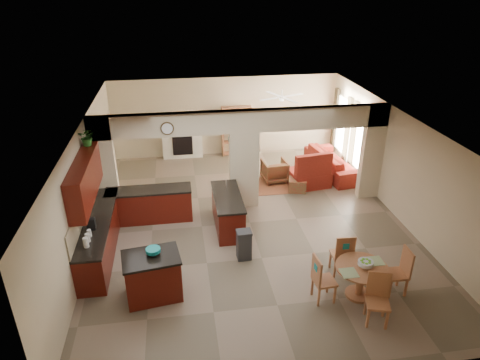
{
  "coord_description": "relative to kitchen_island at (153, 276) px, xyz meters",
  "views": [
    {
      "loc": [
        -1.75,
        -9.61,
        5.96
      ],
      "look_at": [
        -0.22,
        0.3,
        1.13
      ],
      "focal_mm": 32.0,
      "sensor_mm": 36.0,
      "label": 1
    }
  ],
  "objects": [
    {
      "name": "floor",
      "position": [
        2.43,
        2.52,
        -0.49
      ],
      "size": [
        10.0,
        10.0,
        0.0
      ],
      "primitive_type": "plane",
      "color": "#776552",
      "rests_on": "ground"
    },
    {
      "name": "ceiling",
      "position": [
        2.43,
        2.52,
        2.31
      ],
      "size": [
        10.0,
        10.0,
        0.0
      ],
      "primitive_type": "plane",
      "rotation": [
        3.14,
        0.0,
        0.0
      ],
      "color": "white",
      "rests_on": "wall_back"
    },
    {
      "name": "wall_back",
      "position": [
        2.43,
        7.52,
        0.91
      ],
      "size": [
        8.0,
        0.0,
        8.0
      ],
      "primitive_type": "plane",
      "rotation": [
        1.57,
        0.0,
        0.0
      ],
      "color": "#C2B18E",
      "rests_on": "floor"
    },
    {
      "name": "wall_front",
      "position": [
        2.43,
        -2.48,
        0.91
      ],
      "size": [
        8.0,
        0.0,
        8.0
      ],
      "primitive_type": "plane",
      "rotation": [
        -1.57,
        0.0,
        0.0
      ],
      "color": "#C2B18E",
      "rests_on": "floor"
    },
    {
      "name": "wall_left",
      "position": [
        -1.57,
        2.52,
        0.91
      ],
      "size": [
        0.0,
        10.0,
        10.0
      ],
      "primitive_type": "plane",
      "rotation": [
        1.57,
        0.0,
        1.57
      ],
      "color": "#C2B18E",
      "rests_on": "floor"
    },
    {
      "name": "wall_right",
      "position": [
        6.43,
        2.52,
        0.91
      ],
      "size": [
        0.0,
        10.0,
        10.0
      ],
      "primitive_type": "plane",
      "rotation": [
        1.57,
        0.0,
        -1.57
      ],
      "color": "#C2B18E",
      "rests_on": "floor"
    },
    {
      "name": "partition_left_pier",
      "position": [
        -1.27,
        3.52,
        0.91
      ],
      "size": [
        0.6,
        0.25,
        2.8
      ],
      "primitive_type": "cube",
      "color": "#C2B18E",
      "rests_on": "floor"
    },
    {
      "name": "partition_center_pier",
      "position": [
        2.43,
        3.52,
        0.61
      ],
      "size": [
        0.8,
        0.25,
        2.2
      ],
      "primitive_type": "cube",
      "color": "#C2B18E",
      "rests_on": "floor"
    },
    {
      "name": "partition_right_pier",
      "position": [
        6.13,
        3.52,
        0.91
      ],
      "size": [
        0.6,
        0.25,
        2.8
      ],
      "primitive_type": "cube",
      "color": "#C2B18E",
      "rests_on": "floor"
    },
    {
      "name": "partition_header",
      "position": [
        2.43,
        3.52,
        2.01
      ],
      "size": [
        8.0,
        0.25,
        0.6
      ],
      "primitive_type": "cube",
      "color": "#C2B18E",
      "rests_on": "partition_center_pier"
    },
    {
      "name": "kitchen_counter",
      "position": [
        -0.83,
        2.27,
        -0.02
      ],
      "size": [
        2.52,
        3.29,
        1.48
      ],
      "color": "#401107",
      "rests_on": "floor"
    },
    {
      "name": "upper_cabinets",
      "position": [
        -1.39,
        1.72,
        1.43
      ],
      "size": [
        0.35,
        2.4,
        0.9
      ],
      "primitive_type": "cube",
      "color": "#401107",
      "rests_on": "wall_left"
    },
    {
      "name": "peninsula",
      "position": [
        1.83,
        2.41,
        -0.03
      ],
      "size": [
        0.7,
        1.85,
        0.91
      ],
      "color": "#401107",
      "rests_on": "floor"
    },
    {
      "name": "wall_clock",
      "position": [
        0.43,
        3.37,
        1.96
      ],
      "size": [
        0.34,
        0.03,
        0.34
      ],
      "primitive_type": "cylinder",
      "rotation": [
        1.57,
        0.0,
        0.0
      ],
      "color": "#4F381A",
      "rests_on": "partition_header"
    },
    {
      "name": "rug",
      "position": [
        3.63,
        4.62,
        -0.48
      ],
      "size": [
        1.6,
        1.3,
        0.01
      ],
      "primitive_type": "cube",
      "color": "brown",
      "rests_on": "floor"
    },
    {
      "name": "fireplace",
      "position": [
        0.83,
        7.35,
        0.13
      ],
      "size": [
        1.6,
        0.35,
        1.2
      ],
      "color": "silver",
      "rests_on": "floor"
    },
    {
      "name": "shelving_unit",
      "position": [
        2.78,
        7.34,
        0.41
      ],
      "size": [
        1.0,
        0.32,
        1.8
      ],
      "primitive_type": "cube",
      "color": "brown",
      "rests_on": "floor"
    },
    {
      "name": "window_a",
      "position": [
        6.4,
        4.82,
        0.71
      ],
      "size": [
        0.02,
        0.9,
        1.9
      ],
      "primitive_type": "cube",
      "color": "white",
      "rests_on": "wall_right"
    },
    {
      "name": "window_b",
      "position": [
        6.4,
        6.52,
        0.71
      ],
      "size": [
        0.02,
        0.9,
        1.9
      ],
      "primitive_type": "cube",
      "color": "white",
      "rests_on": "wall_right"
    },
    {
      "name": "glazed_door",
      "position": [
        6.4,
        5.67,
        0.56
      ],
      "size": [
        0.02,
        0.7,
        2.1
      ],
      "primitive_type": "cube",
      "color": "white",
      "rests_on": "wall_right"
    },
    {
      "name": "drape_a_left",
      "position": [
        6.36,
        4.22,
        0.71
      ],
      "size": [
        0.1,
        0.28,
        2.3
      ],
      "primitive_type": "cube",
      "color": "#401D19",
      "rests_on": "wall_right"
    },
    {
      "name": "drape_a_right",
      "position": [
        6.36,
        5.42,
        0.71
      ],
      "size": [
        0.1,
        0.28,
        2.3
      ],
      "primitive_type": "cube",
      "color": "#401D19",
      "rests_on": "wall_right"
    },
    {
      "name": "drape_b_left",
      "position": [
        6.36,
        5.92,
        0.71
      ],
      "size": [
        0.1,
        0.28,
        2.3
      ],
      "primitive_type": "cube",
      "color": "#401D19",
      "rests_on": "wall_right"
    },
    {
      "name": "drape_b_right",
      "position": [
        6.36,
        7.12,
        0.71
      ],
      "size": [
        0.1,
        0.28,
        2.3
      ],
      "primitive_type": "cube",
      "color": "#401D19",
      "rests_on": "wall_right"
    },
    {
      "name": "ceiling_fan",
      "position": [
        3.93,
        5.52,
        2.07
      ],
      "size": [
        1.0,
        1.0,
        0.1
      ],
      "primitive_type": "cylinder",
      "color": "white",
      "rests_on": "ceiling"
    },
    {
      "name": "kitchen_island",
      "position": [
        0.0,
        0.0,
        0.0
      ],
      "size": [
        1.22,
        0.95,
        0.97
      ],
      "rotation": [
        0.0,
        0.0,
        0.14
      ],
      "color": "#401107",
      "rests_on": "floor"
    },
    {
      "name": "teal_bowl",
      "position": [
        0.05,
        0.06,
        0.55
      ],
      "size": [
        0.29,
        0.29,
        0.14
      ],
      "primitive_type": "cylinder",
      "color": "teal",
      "rests_on": "kitchen_island"
    },
    {
      "name": "trash_can",
      "position": [
        2.02,
        0.99,
        -0.15
      ],
      "size": [
        0.33,
        0.28,
        0.68
      ],
      "primitive_type": "cube",
      "rotation": [
        0.0,
        0.0,
        0.05
      ],
      "color": "#29292C",
      "rests_on": "floor"
    },
    {
      "name": "dining_table",
      "position": [
        4.14,
        -0.64,
        -0.0
      ],
      "size": [
        1.05,
        1.05,
        0.72
      ],
      "color": "brown",
      "rests_on": "floor"
    },
    {
      "name": "fruit_bowl",
      "position": [
        4.19,
        -0.65,
        0.31
      ],
      "size": [
        0.3,
        0.3,
        0.16
      ],
      "primitive_type": "cylinder",
      "color": "#64BC28",
      "rests_on": "dining_table"
    },
    {
      "name": "sofa",
      "position": [
        5.73,
        5.26,
        -0.11
      ],
      "size": [
        2.67,
        1.34,
        0.75
      ],
      "primitive_type": "imported",
      "rotation": [
        0.0,
        0.0,
        1.71
      ],
      "color": "maroon",
      "rests_on": "floor"
    },
    {
      "name": "chaise",
      "position": [
        4.64,
        4.51,
        -0.25
      ],
      "size": [
        1.29,
        1.12,
        0.47
      ],
      "primitive_type": "cube",
      "rotation": [
        0.0,
        0.0,
        0.15
      ],
      "color": "maroon",
      "rests_on": "floor"
    },
    {
      "name": "armchair",
      "position": [
        3.65,
        4.94,
        -0.14
      ],
      "size": [
        0.8,
        0.82,
        0.69
      ],
      "primitive_type": "imported",
      "rotation": [
        0.0,
        0.0,
        3.23
      ],
      "color": "maroon",
      "rests_on": "floor"
    },
    {
      "name": "ottoman",
      "position": [
        4.2,
        4.18,
        -0.3
      ],
      "size": [
        0.64,
        0.64,
        0.38
      ],
      "primitive_type": "cube",
      "rotation": [
        0.0,
        0.0,
        -0.25
      ],
      "color": "maroon",
      "rests_on": "floor"
    },
    {
      "name": "plant",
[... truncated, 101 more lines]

